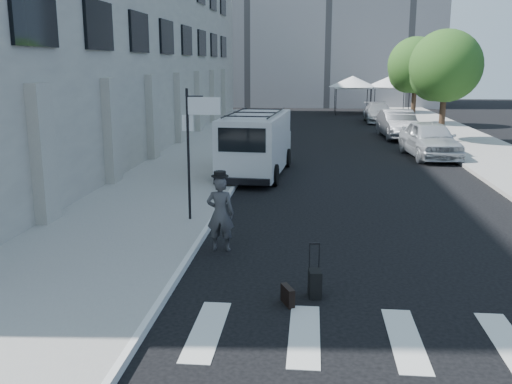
% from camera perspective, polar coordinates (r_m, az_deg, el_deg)
% --- Properties ---
extents(ground, '(120.00, 120.00, 0.00)m').
position_cam_1_polar(ground, '(12.31, 2.25, -7.65)').
color(ground, black).
rests_on(ground, ground).
extents(sidewalk_left, '(4.50, 48.00, 0.15)m').
position_cam_1_polar(sidewalk_left, '(28.26, -4.46, 4.19)').
color(sidewalk_left, gray).
rests_on(sidewalk_left, ground).
extents(sidewalk_right, '(4.00, 56.00, 0.15)m').
position_cam_1_polar(sidewalk_right, '(32.87, 20.34, 4.64)').
color(sidewalk_right, gray).
rests_on(sidewalk_right, ground).
extents(building_left, '(10.00, 44.00, 12.00)m').
position_cam_1_polar(building_left, '(31.96, -17.39, 15.31)').
color(building_left, gray).
rests_on(building_left, ground).
extents(sign_pole, '(1.03, 0.07, 3.50)m').
position_cam_1_polar(sign_pole, '(15.11, -5.97, 6.49)').
color(sign_pole, black).
rests_on(sign_pole, sidewalk_left).
extents(tree_near, '(3.80, 3.83, 6.03)m').
position_cam_1_polar(tree_near, '(32.40, 18.19, 11.63)').
color(tree_near, black).
rests_on(tree_near, ground).
extents(tree_far, '(3.80, 3.83, 6.03)m').
position_cam_1_polar(tree_far, '(41.24, 15.50, 11.92)').
color(tree_far, black).
rests_on(tree_far, ground).
extents(tent_left, '(4.00, 4.00, 3.20)m').
position_cam_1_polar(tent_left, '(49.65, 9.64, 10.82)').
color(tent_left, black).
rests_on(tent_left, ground).
extents(tent_right, '(4.00, 4.00, 3.20)m').
position_cam_1_polar(tent_right, '(50.46, 13.29, 10.69)').
color(tent_right, black).
rests_on(tent_right, ground).
extents(businessman, '(0.65, 0.43, 1.76)m').
position_cam_1_polar(businessman, '(13.23, -3.58, -2.18)').
color(businessman, '#3C3C3F').
rests_on(businessman, ground).
extents(briefcase, '(0.28, 0.45, 0.34)m').
position_cam_1_polar(briefcase, '(10.53, 3.19, -10.30)').
color(briefcase, black).
rests_on(briefcase, ground).
extents(suitcase, '(0.27, 0.39, 1.01)m').
position_cam_1_polar(suitcase, '(10.86, 5.90, -9.05)').
color(suitcase, black).
rests_on(suitcase, ground).
extents(cargo_van, '(2.56, 6.39, 2.35)m').
position_cam_1_polar(cargo_van, '(22.30, 0.06, 4.88)').
color(cargo_van, silver).
rests_on(cargo_van, ground).
extents(parked_car_a, '(2.45, 5.14, 1.70)m').
position_cam_1_polar(parked_car_a, '(27.54, 16.98, 5.07)').
color(parked_car_a, '#B2B6BA').
rests_on(parked_car_a, ground).
extents(parked_car_b, '(1.99, 5.02, 1.62)m').
position_cam_1_polar(parked_car_b, '(34.23, 14.00, 6.60)').
color(parked_car_b, '#5A5C61').
rests_on(parked_car_b, ground).
extents(parked_car_c, '(2.02, 4.85, 1.40)m').
position_cam_1_polar(parked_car_c, '(43.11, 12.14, 7.75)').
color(parked_car_c, '#9DA0A5').
rests_on(parked_car_c, ground).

